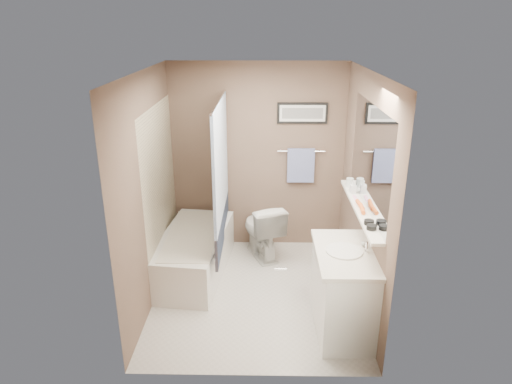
{
  "coord_description": "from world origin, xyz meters",
  "views": [
    {
      "loc": [
        0.08,
        -4.34,
        2.84
      ],
      "look_at": [
        0.0,
        0.15,
        1.15
      ],
      "focal_mm": 32.0,
      "sensor_mm": 36.0,
      "label": 1
    }
  ],
  "objects_px": {
    "bathtub": "(193,254)",
    "candle_bowl_far": "(369,222)",
    "soap_bottle": "(353,187)",
    "hair_brush_back": "(360,205)",
    "hair_brush_front": "(362,209)",
    "toilet": "(262,229)",
    "glass_jar": "(350,183)",
    "candle_bowl_near": "(372,227)",
    "vanity": "(343,292)"
  },
  "relations": [
    {
      "from": "toilet",
      "to": "glass_jar",
      "type": "distance_m",
      "value": 1.34
    },
    {
      "from": "toilet",
      "to": "hair_brush_front",
      "type": "relative_size",
      "value": 3.33
    },
    {
      "from": "candle_bowl_far",
      "to": "hair_brush_front",
      "type": "relative_size",
      "value": 0.41
    },
    {
      "from": "toilet",
      "to": "soap_bottle",
      "type": "xyz_separation_m",
      "value": [
        0.97,
        -0.65,
        0.82
      ]
    },
    {
      "from": "vanity",
      "to": "soap_bottle",
      "type": "height_order",
      "value": "soap_bottle"
    },
    {
      "from": "candle_bowl_near",
      "to": "hair_brush_front",
      "type": "distance_m",
      "value": 0.42
    },
    {
      "from": "toilet",
      "to": "vanity",
      "type": "height_order",
      "value": "vanity"
    },
    {
      "from": "vanity",
      "to": "soap_bottle",
      "type": "relative_size",
      "value": 6.63
    },
    {
      "from": "hair_brush_back",
      "to": "hair_brush_front",
      "type": "bearing_deg",
      "value": -90.0
    },
    {
      "from": "candle_bowl_far",
      "to": "candle_bowl_near",
      "type": "bearing_deg",
      "value": -90.0
    },
    {
      "from": "bathtub",
      "to": "soap_bottle",
      "type": "distance_m",
      "value": 2.02
    },
    {
      "from": "candle_bowl_far",
      "to": "glass_jar",
      "type": "bearing_deg",
      "value": 90.0
    },
    {
      "from": "toilet",
      "to": "vanity",
      "type": "relative_size",
      "value": 0.81
    },
    {
      "from": "toilet",
      "to": "soap_bottle",
      "type": "height_order",
      "value": "soap_bottle"
    },
    {
      "from": "candle_bowl_near",
      "to": "hair_brush_front",
      "type": "bearing_deg",
      "value": 90.0
    },
    {
      "from": "glass_jar",
      "to": "toilet",
      "type": "bearing_deg",
      "value": 154.55
    },
    {
      "from": "candle_bowl_far",
      "to": "soap_bottle",
      "type": "xyz_separation_m",
      "value": [
        0.0,
        0.81,
        0.05
      ]
    },
    {
      "from": "soap_bottle",
      "to": "toilet",
      "type": "bearing_deg",
      "value": 146.27
    },
    {
      "from": "vanity",
      "to": "glass_jar",
      "type": "height_order",
      "value": "glass_jar"
    },
    {
      "from": "candle_bowl_near",
      "to": "hair_brush_front",
      "type": "height_order",
      "value": "hair_brush_front"
    },
    {
      "from": "candle_bowl_far",
      "to": "hair_brush_front",
      "type": "bearing_deg",
      "value": 90.0
    },
    {
      "from": "hair_brush_back",
      "to": "glass_jar",
      "type": "height_order",
      "value": "glass_jar"
    },
    {
      "from": "hair_brush_front",
      "to": "hair_brush_back",
      "type": "bearing_deg",
      "value": 90.0
    },
    {
      "from": "bathtub",
      "to": "candle_bowl_far",
      "type": "distance_m",
      "value": 2.23
    },
    {
      "from": "hair_brush_back",
      "to": "soap_bottle",
      "type": "relative_size",
      "value": 1.62
    },
    {
      "from": "hair_brush_back",
      "to": "soap_bottle",
      "type": "xyz_separation_m",
      "value": [
        0.0,
        0.39,
        0.05
      ]
    },
    {
      "from": "glass_jar",
      "to": "candle_bowl_near",
      "type": "bearing_deg",
      "value": -90.0
    },
    {
      "from": "candle_bowl_near",
      "to": "glass_jar",
      "type": "relative_size",
      "value": 0.9
    },
    {
      "from": "hair_brush_front",
      "to": "candle_bowl_near",
      "type": "bearing_deg",
      "value": -90.0
    },
    {
      "from": "toilet",
      "to": "bathtub",
      "type": "bearing_deg",
      "value": 7.31
    },
    {
      "from": "toilet",
      "to": "soap_bottle",
      "type": "bearing_deg",
      "value": 124.71
    },
    {
      "from": "bathtub",
      "to": "soap_bottle",
      "type": "height_order",
      "value": "soap_bottle"
    },
    {
      "from": "toilet",
      "to": "hair_brush_front",
      "type": "xyz_separation_m",
      "value": [
        0.97,
        -1.14,
        0.77
      ]
    },
    {
      "from": "toilet",
      "to": "vanity",
      "type": "distance_m",
      "value": 1.67
    },
    {
      "from": "candle_bowl_near",
      "to": "soap_bottle",
      "type": "distance_m",
      "value": 0.91
    },
    {
      "from": "vanity",
      "to": "hair_brush_back",
      "type": "relative_size",
      "value": 4.09
    },
    {
      "from": "glass_jar",
      "to": "candle_bowl_far",
      "type": "bearing_deg",
      "value": -90.0
    },
    {
      "from": "candle_bowl_near",
      "to": "candle_bowl_far",
      "type": "height_order",
      "value": "same"
    },
    {
      "from": "vanity",
      "to": "candle_bowl_near",
      "type": "xyz_separation_m",
      "value": [
        0.19,
        -0.1,
        0.73
      ]
    },
    {
      "from": "vanity",
      "to": "soap_bottle",
      "type": "bearing_deg",
      "value": 75.48
    },
    {
      "from": "candle_bowl_near",
      "to": "vanity",
      "type": "bearing_deg",
      "value": 152.78
    },
    {
      "from": "glass_jar",
      "to": "hair_brush_back",
      "type": "bearing_deg",
      "value": -90.0
    },
    {
      "from": "toilet",
      "to": "candle_bowl_near",
      "type": "bearing_deg",
      "value": 100.37
    },
    {
      "from": "toilet",
      "to": "soap_bottle",
      "type": "distance_m",
      "value": 1.43
    },
    {
      "from": "glass_jar",
      "to": "soap_bottle",
      "type": "distance_m",
      "value": 0.19
    },
    {
      "from": "toilet",
      "to": "glass_jar",
      "type": "height_order",
      "value": "glass_jar"
    },
    {
      "from": "bathtub",
      "to": "candle_bowl_near",
      "type": "xyz_separation_m",
      "value": [
        1.79,
        -1.12,
        0.89
      ]
    },
    {
      "from": "bathtub",
      "to": "hair_brush_front",
      "type": "xyz_separation_m",
      "value": [
        1.79,
        -0.7,
        0.89
      ]
    },
    {
      "from": "hair_brush_front",
      "to": "bathtub",
      "type": "bearing_deg",
      "value": 158.71
    },
    {
      "from": "toilet",
      "to": "hair_brush_front",
      "type": "bearing_deg",
      "value": 108.88
    }
  ]
}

